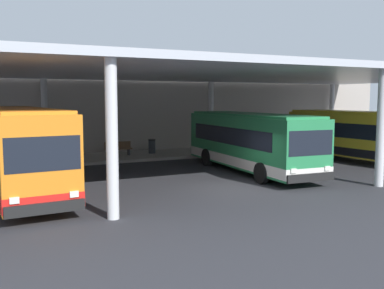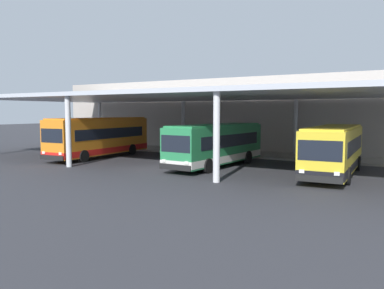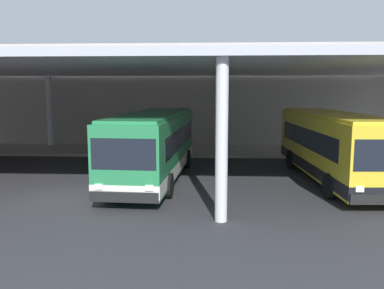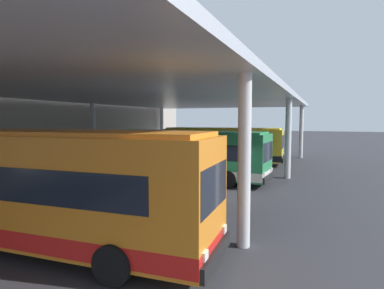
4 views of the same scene
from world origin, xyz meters
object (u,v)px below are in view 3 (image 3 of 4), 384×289
Objects in this scene: bus_second_bay at (154,145)px; bus_middle_bay at (333,146)px; trash_bin at (138,142)px; bench_waiting at (103,142)px.

bus_middle_bay is at bearing 1.55° from bus_second_bay.
bus_middle_bay is (8.41, 0.23, 0.00)m from bus_second_bay.
bus_middle_bay is 10.86× the size of trash_bin.
bus_second_bay is 5.92× the size of bench_waiting.
bus_second_bay reaches higher than bench_waiting.
trash_bin is at bearing 105.95° from bus_second_bay.
bus_second_bay is at bearing -59.80° from bench_waiting.
bench_waiting is 1.84× the size of trash_bin.
bus_middle_bay reaches higher than trash_bin.
trash_bin is (2.44, 0.13, 0.01)m from bench_waiting.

